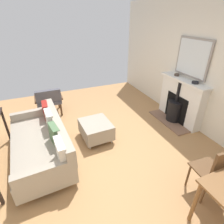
{
  "coord_description": "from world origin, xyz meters",
  "views": [
    {
      "loc": [
        0.67,
        2.83,
        2.39
      ],
      "look_at": [
        -0.5,
        0.06,
        0.73
      ],
      "focal_mm": 28.66,
      "sensor_mm": 36.0,
      "label": 1
    }
  ],
  "objects_px": {
    "ottoman": "(96,129)",
    "armchair_accent": "(49,99)",
    "sofa": "(43,142)",
    "mantel_bowl_near": "(177,75)",
    "mantel_bowl_far": "(195,82)",
    "dining_chair_near_fireplace": "(215,169)",
    "fireplace": "(179,103)"
  },
  "relations": [
    {
      "from": "ottoman",
      "to": "armchair_accent",
      "type": "xyz_separation_m",
      "value": [
        0.78,
        -1.47,
        0.21
      ]
    },
    {
      "from": "mantel_bowl_far",
      "to": "armchair_accent",
      "type": "bearing_deg",
      "value": -31.7
    },
    {
      "from": "armchair_accent",
      "to": "fireplace",
      "type": "bearing_deg",
      "value": 152.42
    },
    {
      "from": "ottoman",
      "to": "armchair_accent",
      "type": "bearing_deg",
      "value": -61.84
    },
    {
      "from": "armchair_accent",
      "to": "sofa",
      "type": "bearing_deg",
      "value": 79.96
    },
    {
      "from": "armchair_accent",
      "to": "dining_chair_near_fireplace",
      "type": "xyz_separation_m",
      "value": [
        -1.84,
        3.44,
        0.09
      ]
    },
    {
      "from": "mantel_bowl_near",
      "to": "armchair_accent",
      "type": "xyz_separation_m",
      "value": [
        2.95,
        -1.24,
        -0.65
      ]
    },
    {
      "from": "sofa",
      "to": "ottoman",
      "type": "relative_size",
      "value": 2.82
    },
    {
      "from": "dining_chair_near_fireplace",
      "to": "fireplace",
      "type": "bearing_deg",
      "value": -119.25
    },
    {
      "from": "armchair_accent",
      "to": "dining_chair_near_fireplace",
      "type": "relative_size",
      "value": 0.84
    },
    {
      "from": "mantel_bowl_far",
      "to": "mantel_bowl_near",
      "type": "bearing_deg",
      "value": -90.0
    },
    {
      "from": "mantel_bowl_near",
      "to": "mantel_bowl_far",
      "type": "relative_size",
      "value": 0.79
    },
    {
      "from": "mantel_bowl_far",
      "to": "ottoman",
      "type": "xyz_separation_m",
      "value": [
        2.16,
        -0.36,
        -0.86
      ]
    },
    {
      "from": "fireplace",
      "to": "dining_chair_near_fireplace",
      "type": "distance_m",
      "value": 2.2
    },
    {
      "from": "fireplace",
      "to": "sofa",
      "type": "relative_size",
      "value": 0.67
    },
    {
      "from": "mantel_bowl_near",
      "to": "ottoman",
      "type": "height_order",
      "value": "mantel_bowl_near"
    },
    {
      "from": "dining_chair_near_fireplace",
      "to": "sofa",
      "type": "bearing_deg",
      "value": -40.64
    },
    {
      "from": "armchair_accent",
      "to": "dining_chair_near_fireplace",
      "type": "height_order",
      "value": "dining_chair_near_fireplace"
    },
    {
      "from": "mantel_bowl_near",
      "to": "armchair_accent",
      "type": "distance_m",
      "value": 3.26
    },
    {
      "from": "ottoman",
      "to": "armchair_accent",
      "type": "distance_m",
      "value": 1.68
    },
    {
      "from": "mantel_bowl_far",
      "to": "ottoman",
      "type": "relative_size",
      "value": 0.2
    },
    {
      "from": "fireplace",
      "to": "ottoman",
      "type": "relative_size",
      "value": 1.89
    },
    {
      "from": "mantel_bowl_near",
      "to": "dining_chair_near_fireplace",
      "type": "relative_size",
      "value": 0.12
    },
    {
      "from": "fireplace",
      "to": "ottoman",
      "type": "bearing_deg",
      "value": -1.55
    },
    {
      "from": "sofa",
      "to": "ottoman",
      "type": "distance_m",
      "value": 1.08
    },
    {
      "from": "fireplace",
      "to": "ottoman",
      "type": "distance_m",
      "value": 2.15
    },
    {
      "from": "mantel_bowl_far",
      "to": "sofa",
      "type": "relative_size",
      "value": 0.07
    },
    {
      "from": "mantel_bowl_near",
      "to": "mantel_bowl_far",
      "type": "distance_m",
      "value": 0.58
    },
    {
      "from": "ottoman",
      "to": "dining_chair_near_fireplace",
      "type": "height_order",
      "value": "dining_chair_near_fireplace"
    },
    {
      "from": "dining_chair_near_fireplace",
      "to": "ottoman",
      "type": "bearing_deg",
      "value": -61.77
    },
    {
      "from": "mantel_bowl_near",
      "to": "dining_chair_near_fireplace",
      "type": "height_order",
      "value": "mantel_bowl_near"
    },
    {
      "from": "mantel_bowl_far",
      "to": "armchair_accent",
      "type": "distance_m",
      "value": 3.53
    }
  ]
}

